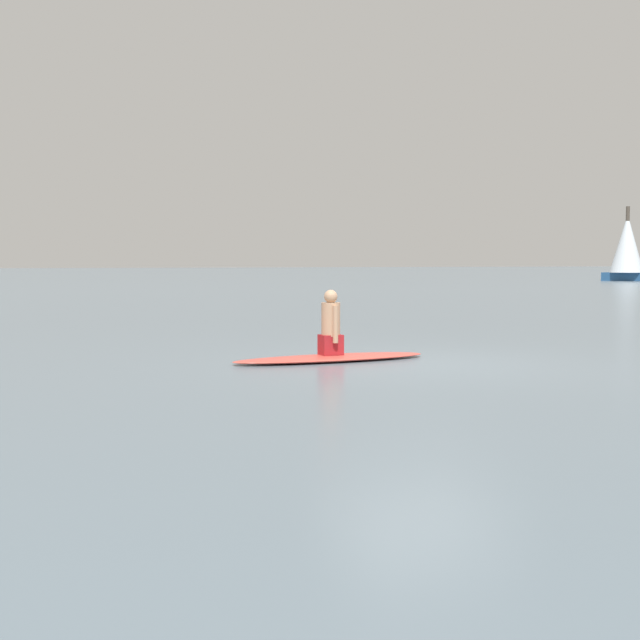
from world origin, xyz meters
TOP-DOWN VIEW (x-y plane):
  - ground_plane at (0.00, 0.00)m, footprint 400.00×400.00m
  - surfboard at (0.96, -0.87)m, footprint 3.02×0.81m
  - person_paddler at (0.96, -0.87)m, footprint 0.32×0.41m
  - sailboat_near_right at (-42.48, -39.10)m, footprint 3.42×3.48m

SIDE VIEW (x-z plane):
  - ground_plane at x=0.00m, z-range 0.00..0.00m
  - surfboard at x=0.96m, z-range 0.00..0.09m
  - person_paddler at x=0.96m, z-range 0.05..0.99m
  - sailboat_near_right at x=-42.48m, z-range -0.18..5.42m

